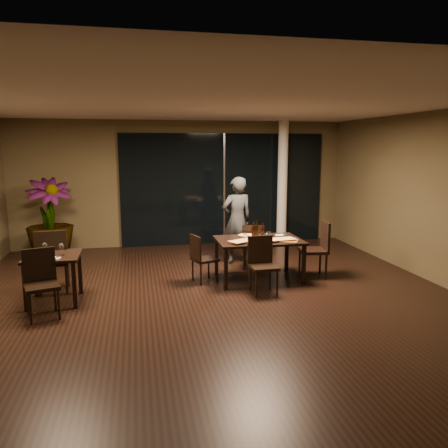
{
  "coord_description": "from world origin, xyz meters",
  "views": [
    {
      "loc": [
        -1.11,
        -6.55,
        2.37
      ],
      "look_at": [
        0.36,
        0.78,
        1.05
      ],
      "focal_mm": 35.0,
      "sensor_mm": 36.0,
      "label": 1
    }
  ],
  "objects_px": {
    "chair_main_left": "(201,256)",
    "bottle_a": "(253,230)",
    "main_table": "(259,243)",
    "chair_main_near": "(262,261)",
    "bottle_b": "(263,231)",
    "diner": "(237,220)",
    "side_table": "(53,263)",
    "potted_plant": "(50,219)",
    "chair_side_far": "(53,258)",
    "bottle_c": "(256,229)",
    "chair_main_far": "(253,244)",
    "chair_side_near": "(41,279)",
    "chair_main_right": "(318,246)"
  },
  "relations": [
    {
      "from": "chair_main_far",
      "to": "bottle_b",
      "type": "bearing_deg",
      "value": 108.9
    },
    {
      "from": "chair_side_far",
      "to": "bottle_a",
      "type": "xyz_separation_m",
      "value": [
        3.42,
        0.12,
        0.31
      ]
    },
    {
      "from": "chair_main_far",
      "to": "chair_side_far",
      "type": "xyz_separation_m",
      "value": [
        -3.58,
        -0.71,
        0.09
      ]
    },
    {
      "from": "diner",
      "to": "bottle_c",
      "type": "bearing_deg",
      "value": 83.33
    },
    {
      "from": "chair_main_left",
      "to": "bottle_a",
      "type": "distance_m",
      "value": 1.05
    },
    {
      "from": "side_table",
      "to": "chair_main_right",
      "type": "relative_size",
      "value": 0.77
    },
    {
      "from": "chair_main_near",
      "to": "diner",
      "type": "relative_size",
      "value": 0.52
    },
    {
      "from": "potted_plant",
      "to": "bottle_a",
      "type": "height_order",
      "value": "potted_plant"
    },
    {
      "from": "main_table",
      "to": "chair_main_left",
      "type": "distance_m",
      "value": 1.06
    },
    {
      "from": "chair_main_far",
      "to": "bottle_a",
      "type": "distance_m",
      "value": 0.73
    },
    {
      "from": "chair_main_left",
      "to": "chair_side_near",
      "type": "distance_m",
      "value": 2.67
    },
    {
      "from": "bottle_c",
      "to": "main_table",
      "type": "bearing_deg",
      "value": -71.29
    },
    {
      "from": "chair_main_left",
      "to": "potted_plant",
      "type": "xyz_separation_m",
      "value": [
        -2.92,
        2.36,
        0.38
      ]
    },
    {
      "from": "chair_main_left",
      "to": "bottle_a",
      "type": "xyz_separation_m",
      "value": [
        0.96,
        0.03,
        0.42
      ]
    },
    {
      "from": "main_table",
      "to": "bottle_a",
      "type": "xyz_separation_m",
      "value": [
        -0.08,
        0.08,
        0.22
      ]
    },
    {
      "from": "main_table",
      "to": "potted_plant",
      "type": "distance_m",
      "value": 4.64
    },
    {
      "from": "main_table",
      "to": "bottle_b",
      "type": "height_order",
      "value": "bottle_b"
    },
    {
      "from": "chair_main_near",
      "to": "chair_main_right",
      "type": "relative_size",
      "value": 0.89
    },
    {
      "from": "bottle_a",
      "to": "bottle_c",
      "type": "distance_m",
      "value": 0.05
    },
    {
      "from": "chair_main_far",
      "to": "potted_plant",
      "type": "bearing_deg",
      "value": -4.18
    },
    {
      "from": "chair_main_far",
      "to": "bottle_b",
      "type": "distance_m",
      "value": 0.75
    },
    {
      "from": "chair_main_near",
      "to": "main_table",
      "type": "bearing_deg",
      "value": 76.92
    },
    {
      "from": "bottle_c",
      "to": "side_table",
      "type": "bearing_deg",
      "value": -170.33
    },
    {
      "from": "chair_main_far",
      "to": "chair_main_near",
      "type": "bearing_deg",
      "value": 100.11
    },
    {
      "from": "chair_main_far",
      "to": "bottle_b",
      "type": "relative_size",
      "value": 3.24
    },
    {
      "from": "chair_main_far",
      "to": "potted_plant",
      "type": "relative_size",
      "value": 0.52
    },
    {
      "from": "chair_main_near",
      "to": "chair_side_far",
      "type": "height_order",
      "value": "chair_side_far"
    },
    {
      "from": "side_table",
      "to": "chair_side_far",
      "type": "height_order",
      "value": "chair_side_far"
    },
    {
      "from": "chair_main_right",
      "to": "bottle_a",
      "type": "height_order",
      "value": "bottle_a"
    },
    {
      "from": "chair_side_far",
      "to": "chair_side_near",
      "type": "height_order",
      "value": "chair_side_far"
    },
    {
      "from": "side_table",
      "to": "chair_main_near",
      "type": "distance_m",
      "value": 3.28
    },
    {
      "from": "chair_side_near",
      "to": "chair_side_far",
      "type": "bearing_deg",
      "value": 73.24
    },
    {
      "from": "diner",
      "to": "chair_side_near",
      "type": "bearing_deg",
      "value": 23.56
    },
    {
      "from": "chair_main_right",
      "to": "bottle_a",
      "type": "relative_size",
      "value": 3.46
    },
    {
      "from": "chair_main_right",
      "to": "diner",
      "type": "bearing_deg",
      "value": -127.82
    },
    {
      "from": "chair_main_right",
      "to": "chair_main_near",
      "type": "bearing_deg",
      "value": -55.63
    },
    {
      "from": "side_table",
      "to": "bottle_b",
      "type": "distance_m",
      "value": 3.53
    },
    {
      "from": "side_table",
      "to": "chair_side_far",
      "type": "distance_m",
      "value": 0.47
    },
    {
      "from": "main_table",
      "to": "chair_side_far",
      "type": "distance_m",
      "value": 3.49
    },
    {
      "from": "chair_side_near",
      "to": "bottle_a",
      "type": "height_order",
      "value": "bottle_a"
    },
    {
      "from": "bottle_b",
      "to": "diner",
      "type": "bearing_deg",
      "value": 99.01
    },
    {
      "from": "chair_side_near",
      "to": "chair_main_left",
      "type": "bearing_deg",
      "value": 6.58
    },
    {
      "from": "chair_side_far",
      "to": "chair_side_near",
      "type": "distance_m",
      "value": 1.01
    },
    {
      "from": "chair_main_left",
      "to": "chair_side_far",
      "type": "distance_m",
      "value": 2.46
    },
    {
      "from": "main_table",
      "to": "bottle_c",
      "type": "relative_size",
      "value": 4.56
    },
    {
      "from": "main_table",
      "to": "chair_main_near",
      "type": "bearing_deg",
      "value": -100.83
    },
    {
      "from": "side_table",
      "to": "diner",
      "type": "xyz_separation_m",
      "value": [
        3.29,
        1.75,
        0.27
      ]
    },
    {
      "from": "chair_main_far",
      "to": "chair_side_near",
      "type": "height_order",
      "value": "chair_side_near"
    },
    {
      "from": "chair_main_near",
      "to": "bottle_a",
      "type": "bearing_deg",
      "value": 84.0
    },
    {
      "from": "chair_main_near",
      "to": "chair_main_right",
      "type": "bearing_deg",
      "value": 24.27
    }
  ]
}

